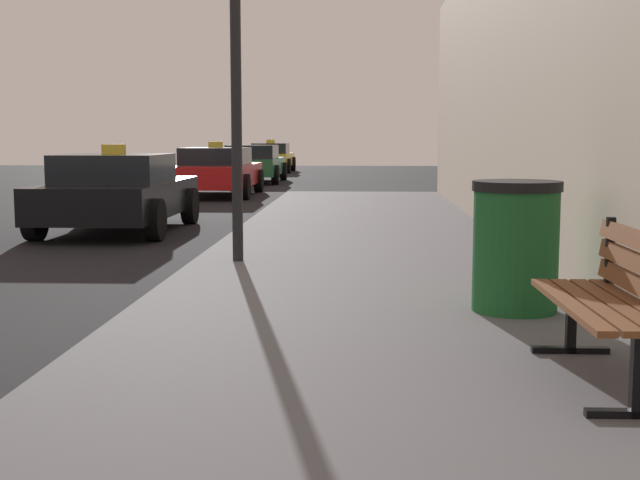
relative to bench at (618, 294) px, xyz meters
The scene contains 7 objects.
sidewalk 1.81m from the bench, 144.18° to the left, with size 4.00×32.00×0.15m, color #5B5B60.
bench is the anchor object (origin of this frame).
trash_bin 2.01m from the bench, 96.44° to the left, with size 0.71×0.71×1.05m.
car_black 10.39m from the bench, 121.67° to the left, with size 2.05×4.02×1.43m.
car_red 18.20m from the bench, 106.89° to the left, with size 2.07×4.45×1.43m.
car_green 24.67m from the bench, 102.15° to the left, with size 2.02×4.47×1.27m.
car_yellow 33.10m from the bench, 99.55° to the left, with size 1.92×4.15×1.43m.
Camera 1 is at (3.93, -5.83, 1.55)m, focal length 47.65 mm.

